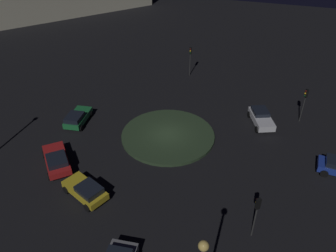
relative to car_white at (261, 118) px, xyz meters
name	(u,v)px	position (x,y,z in m)	size (l,w,h in m)	color
ground_plane	(168,136)	(-5.39, 8.71, -0.76)	(114.52, 114.52, 0.00)	black
roundabout_island	(168,135)	(-5.39, 8.71, -0.62)	(9.49, 9.49, 0.28)	#2D4228
car_white	(261,118)	(0.00, 0.00, 0.00)	(4.43, 3.23, 1.42)	white
car_yellow	(86,190)	(-15.38, 12.33, -0.03)	(3.21, 4.33, 1.38)	gold
car_green	(77,118)	(-6.23, 18.67, -0.03)	(4.11, 2.44, 1.39)	#1E7238
car_red	(57,160)	(-12.88, 16.76, -0.05)	(4.60, 4.48, 1.32)	red
traffic_light_southwest	(257,210)	(-14.91, -0.82, 1.90)	(0.39, 0.39, 3.72)	#2D2D2D
traffic_light_southeast	(305,99)	(1.83, -3.99, 2.02)	(0.37, 0.40, 3.90)	#2D2D2D
traffic_light_east	(190,56)	(9.05, 10.42, 2.09)	(0.37, 0.32, 4.00)	#2D2D2D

